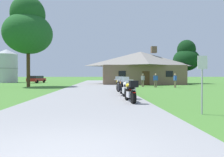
{
  "coord_description": "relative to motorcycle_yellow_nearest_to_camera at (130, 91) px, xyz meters",
  "views": [
    {
      "loc": [
        0.7,
        -3.34,
        1.41
      ],
      "look_at": [
        2.05,
        21.01,
        1.09
      ],
      "focal_mm": 33.36,
      "sensor_mm": 36.0,
      "label": 1
    }
  ],
  "objects": [
    {
      "name": "metal_silo_distant",
      "position": [
        -21.09,
        33.89,
        2.85
      ],
      "size": [
        4.46,
        4.46,
        6.93
      ],
      "color": "#B2B7BC",
      "rests_on": "ground"
    },
    {
      "name": "motorcycle_black_fourth_in_row",
      "position": [
        0.11,
        5.93,
        -0.01
      ],
      "size": [
        0.92,
        2.08,
        1.3
      ],
      "rotation": [
        0.0,
        0.0,
        0.15
      ],
      "color": "black",
      "rests_on": "asphalt_driveway"
    },
    {
      "name": "bystander_blue_shirt_by_tree",
      "position": [
        5.17,
        14.36,
        0.31
      ],
      "size": [
        0.54,
        0.28,
        1.67
      ],
      "rotation": [
        0.0,
        0.0,
        2.95
      ],
      "color": "#75664C",
      "rests_on": "ground"
    },
    {
      "name": "tree_left_near",
      "position": [
        -10.72,
        16.49,
        6.89
      ],
      "size": [
        6.09,
        6.09,
        11.51
      ],
      "color": "#422D19",
      "rests_on": "ground"
    },
    {
      "name": "parked_red_suv_far_left",
      "position": [
        -14.12,
        31.06,
        0.16
      ],
      "size": [
        2.61,
        4.85,
        1.4
      ],
      "rotation": [
        0.0,
        0.0,
        -0.18
      ],
      "color": "maroon",
      "rests_on": "ground"
    },
    {
      "name": "motorcycle_yellow_nearest_to_camera",
      "position": [
        0.0,
        0.0,
        0.0
      ],
      "size": [
        0.69,
        2.08,
        1.3
      ],
      "rotation": [
        0.0,
        0.0,
        0.1
      ],
      "color": "black",
      "rests_on": "asphalt_driveway"
    },
    {
      "name": "bystander_gray_shirt_near_lodge",
      "position": [
        3.85,
        15.62,
        0.33
      ],
      "size": [
        0.42,
        0.41,
        1.69
      ],
      "rotation": [
        0.0,
        0.0,
        2.37
      ],
      "color": "#75664C",
      "rests_on": "ground"
    },
    {
      "name": "stone_lodge",
      "position": [
        5.34,
        24.85,
        2.24
      ],
      "size": [
        13.66,
        9.12,
        6.46
      ],
      "color": "brown",
      "rests_on": "ground"
    },
    {
      "name": "ground_plane",
      "position": [
        -2.23,
        12.78,
        -0.62
      ],
      "size": [
        500.0,
        500.0,
        0.0
      ],
      "primitive_type": "plane",
      "color": "#42752D"
    },
    {
      "name": "motorcycle_yellow_farthest_in_row",
      "position": [
        0.12,
        8.15,
        0.0
      ],
      "size": [
        0.66,
        2.08,
        1.3
      ],
      "rotation": [
        0.0,
        0.0,
        0.07
      ],
      "color": "black",
      "rests_on": "asphalt_driveway"
    },
    {
      "name": "asphalt_driveway",
      "position": [
        -2.23,
        10.78,
        -0.59
      ],
      "size": [
        6.4,
        80.0,
        0.06
      ],
      "primitive_type": "cube",
      "color": "gray",
      "rests_on": "ground"
    },
    {
      "name": "tree_right_of_lodge",
      "position": [
        14.12,
        26.58,
        4.25
      ],
      "size": [
        4.7,
        4.7,
        7.95
      ],
      "color": "#422D19",
      "rests_on": "ground"
    },
    {
      "name": "metal_signpost_roadside",
      "position": [
        2.17,
        -3.18,
        0.73
      ],
      "size": [
        0.36,
        0.06,
        2.14
      ],
      "color": "#9EA0A5",
      "rests_on": "ground"
    },
    {
      "name": "motorcycle_white_second_in_row",
      "position": [
        0.09,
        1.93,
        -0.01
      ],
      "size": [
        0.85,
        2.08,
        1.3
      ],
      "rotation": [
        0.0,
        0.0,
        0.11
      ],
      "color": "black",
      "rests_on": "asphalt_driveway"
    },
    {
      "name": "bystander_blue_shirt_beside_signpost",
      "position": [
        7.35,
        13.72,
        0.31
      ],
      "size": [
        0.29,
        0.54,
        1.67
      ],
      "rotation": [
        0.0,
        0.0,
        1.79
      ],
      "color": "#75664C",
      "rests_on": "ground"
    },
    {
      "name": "motorcycle_orange_third_in_row",
      "position": [
        0.05,
        4.07,
        -0.01
      ],
      "size": [
        0.73,
        2.08,
        1.3
      ],
      "rotation": [
        0.0,
        0.0,
        0.03
      ],
      "color": "black",
      "rests_on": "asphalt_driveway"
    }
  ]
}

